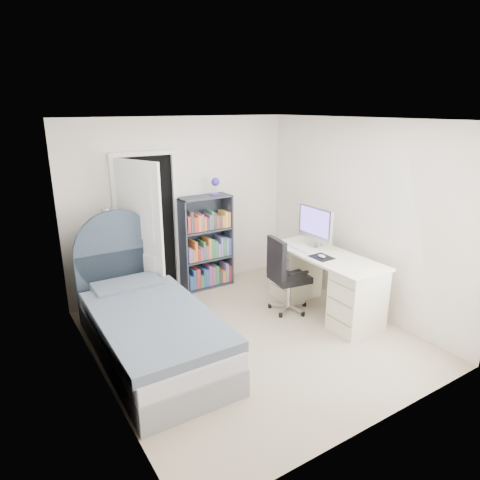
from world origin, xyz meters
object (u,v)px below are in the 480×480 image
bookcase (207,247)px  desk (324,280)px  bed (149,326)px  floor_lamp (109,269)px  office_chair (284,272)px  nightstand (112,287)px

bookcase → desk: bearing=-59.9°
bed → floor_lamp: 1.34m
bookcase → office_chair: size_ratio=1.61×
floor_lamp → bookcase: 1.46m
bed → office_chair: size_ratio=2.27×
desk → bookcase: bearing=120.1°
bed → nightstand: 1.19m
bed → office_chair: bed is taller
floor_lamp → desk: size_ratio=0.85×
nightstand → desk: size_ratio=0.33×
office_chair → bed: bearing=-179.7°
nightstand → desk: bearing=-31.2°
desk → office_chair: desk is taller
nightstand → office_chair: 2.27m
nightstand → office_chair: office_chair is taller
floor_lamp → desk: bearing=-33.6°
office_chair → nightstand: bearing=148.7°
nightstand → floor_lamp: size_ratio=0.39×
nightstand → floor_lamp: bearing=81.1°
bookcase → nightstand: bearing=-175.2°
bed → floor_lamp: size_ratio=1.66×
nightstand → floor_lamp: (0.02, 0.13, 0.21)m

